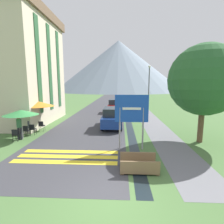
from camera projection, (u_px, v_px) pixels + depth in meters
ground_plane at (118, 111)px, 25.67m from camera, size 160.00×160.00×0.00m
road at (106, 103)px, 35.65m from camera, size 6.40×60.00×0.01m
footpath at (136, 104)px, 35.36m from camera, size 2.20×60.00×0.01m
drainage_channel at (125, 104)px, 35.48m from camera, size 0.60×60.00×0.00m
crosswalk_marking at (68, 156)px, 9.49m from camera, size 5.44×1.84×0.01m
mountain_distant at (118, 66)px, 97.86m from camera, size 70.62×70.62×27.65m
hotel_building at (22, 64)px, 17.30m from camera, size 5.94×9.23×10.92m
road_sign at (132, 113)px, 10.27m from camera, size 1.97×0.11×3.29m
footbridge at (139, 165)px, 7.97m from camera, size 1.70×1.10×0.65m
parked_car_near at (112, 117)px, 15.82m from camera, size 1.81×4.22×1.82m
parked_car_far at (114, 106)px, 24.38m from camera, size 1.73×3.85×1.82m
cafe_chair_nearest at (16, 134)px, 11.97m from camera, size 0.40×0.40×0.85m
cafe_chair_near_left at (26, 130)px, 13.02m from camera, size 0.40×0.40×0.85m
cafe_chair_middle at (41, 125)px, 14.57m from camera, size 0.40×0.40×0.85m
cafe_chair_near_right at (32, 128)px, 13.46m from camera, size 0.40×0.40×0.85m
cafe_umbrella_front_green at (21, 112)px, 12.25m from camera, size 2.36×2.36×2.12m
cafe_umbrella_middle_orange at (39, 104)px, 14.88m from camera, size 2.47×2.47×2.43m
person_standing_terrace at (19, 126)px, 12.26m from camera, size 0.32×0.32×1.70m
person_seated_far at (29, 125)px, 13.83m from camera, size 0.32×0.32×1.26m
streetlamp at (149, 88)px, 19.84m from camera, size 0.28×0.28×5.98m
tree_by_path at (204, 80)px, 11.25m from camera, size 4.61×4.61×6.47m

